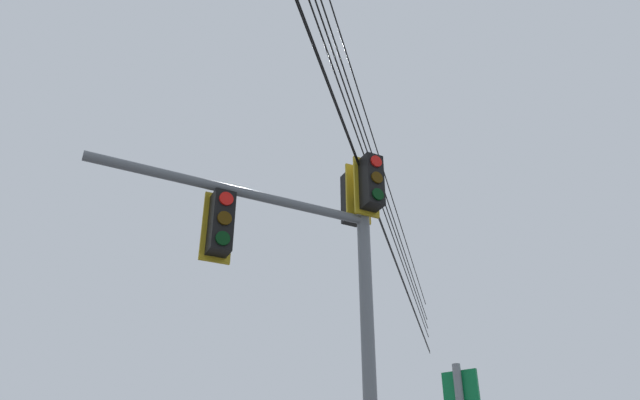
# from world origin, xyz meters

# --- Properties ---
(signal_mast_assembly) EXTENTS (4.08, 2.56, 6.87)m
(signal_mast_assembly) POSITION_xyz_m (0.29, 0.72, 4.85)
(signal_mast_assembly) COLOR slate
(signal_mast_assembly) RESTS_ON ground
(overhead_wire_span) EXTENTS (5.04, 21.32, 2.31)m
(overhead_wire_span) POSITION_xyz_m (-0.50, -0.55, 7.41)
(overhead_wire_span) COLOR black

